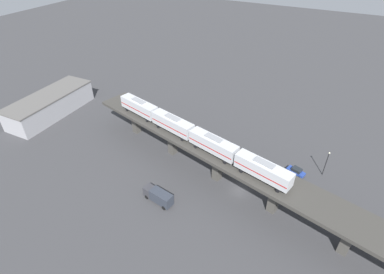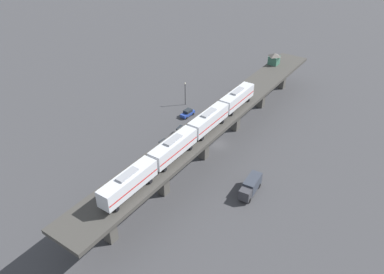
{
  "view_description": "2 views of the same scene",
  "coord_description": "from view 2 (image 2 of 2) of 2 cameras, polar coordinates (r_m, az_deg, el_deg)",
  "views": [
    {
      "loc": [
        -48.71,
        -13.07,
        50.33
      ],
      "look_at": [
        1.95,
        13.23,
        9.8
      ],
      "focal_mm": 28.0,
      "sensor_mm": 36.0,
      "label": 1
    },
    {
      "loc": [
        -20.04,
        73.23,
        51.59
      ],
      "look_at": [
        1.95,
        13.23,
        9.8
      ],
      "focal_mm": 35.0,
      "sensor_mm": 36.0,
      "label": 2
    }
  ],
  "objects": [
    {
      "name": "ground_plane",
      "position": [
        91.79,
        3.99,
        -1.1
      ],
      "size": [
        400.0,
        400.0,
        0.0
      ],
      "primitive_type": "plane",
      "color": "#38383A"
    },
    {
      "name": "elevated_viaduct",
      "position": [
        88.14,
        4.23,
        2.78
      ],
      "size": [
        31.0,
        91.2,
        8.3
      ],
      "color": "#393733",
      "rests_on": "ground"
    },
    {
      "name": "subway_train",
      "position": [
        75.79,
        0.0,
        0.66
      ],
      "size": [
        15.09,
        48.93,
        4.45
      ],
      "color": "silver",
      "rests_on": "elevated_viaduct"
    },
    {
      "name": "signal_hut",
      "position": [
        116.76,
        12.41,
        11.6
      ],
      "size": [
        3.92,
        3.92,
        3.4
      ],
      "color": "#33604C",
      "rests_on": "elevated_viaduct"
    },
    {
      "name": "street_car_blue",
      "position": [
        102.89,
        -0.67,
        3.69
      ],
      "size": [
        3.09,
        4.74,
        1.89
      ],
      "color": "#233D93",
      "rests_on": "ground"
    },
    {
      "name": "street_car_white",
      "position": [
        95.01,
        -1.73,
        0.95
      ],
      "size": [
        2.27,
        4.55,
        1.89
      ],
      "color": "silver",
      "rests_on": "ground"
    },
    {
      "name": "street_car_green",
      "position": [
        90.11,
        -4.29,
        -1.12
      ],
      "size": [
        3.05,
        4.74,
        1.89
      ],
      "color": "#1E6638",
      "rests_on": "ground"
    },
    {
      "name": "delivery_truck",
      "position": [
        77.38,
        8.92,
        -7.4
      ],
      "size": [
        3.43,
        7.48,
        3.2
      ],
      "color": "#333338",
      "rests_on": "ground"
    },
    {
      "name": "street_lamp",
      "position": [
        107.24,
        -1.05,
        6.9
      ],
      "size": [
        0.44,
        0.44,
        6.94
      ],
      "color": "black",
      "rests_on": "ground"
    }
  ]
}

